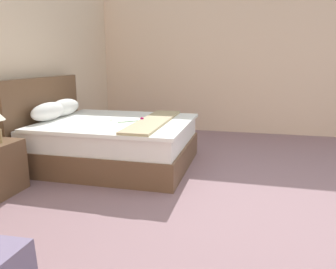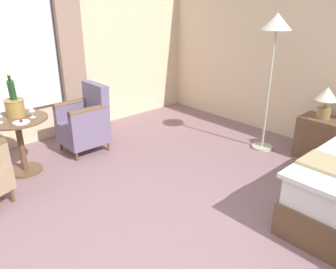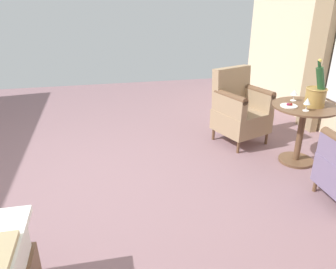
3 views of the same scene
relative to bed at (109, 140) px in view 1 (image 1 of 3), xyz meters
The scene contains 3 objects.
ground_plane 2.33m from the bed, 112.88° to the right, with size 8.14×8.14×0.00m, color gray.
wall_far_side 3.43m from the bed, 40.47° to the right, with size 0.12×6.55×2.73m.
bed is the anchor object (origin of this frame).
Camera 1 is at (-3.02, 0.35, 1.38)m, focal length 35.00 mm.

